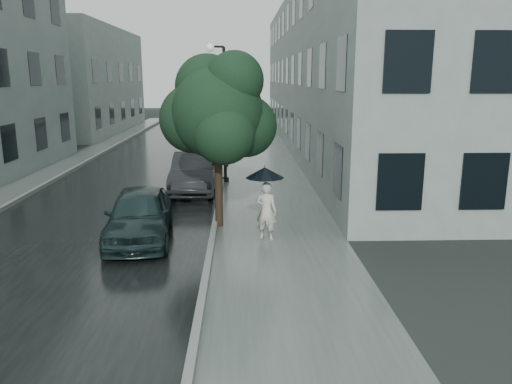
{
  "coord_description": "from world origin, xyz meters",
  "views": [
    {
      "loc": [
        -0.81,
        -10.99,
        4.24
      ],
      "look_at": [
        -0.42,
        1.73,
        1.3
      ],
      "focal_mm": 35.0,
      "sensor_mm": 36.0,
      "label": 1
    }
  ],
  "objects_px": {
    "lamp_post": "(221,105)",
    "car_far": "(195,172)",
    "street_tree": "(218,111)",
    "pedestrian": "(266,211)",
    "car_near": "(139,215)"
  },
  "relations": [
    {
      "from": "street_tree",
      "to": "lamp_post",
      "type": "bearing_deg",
      "value": 91.28
    },
    {
      "from": "car_near",
      "to": "lamp_post",
      "type": "bearing_deg",
      "value": 70.27
    },
    {
      "from": "car_far",
      "to": "lamp_post",
      "type": "bearing_deg",
      "value": 59.7
    },
    {
      "from": "pedestrian",
      "to": "car_near",
      "type": "xyz_separation_m",
      "value": [
        -3.36,
        0.09,
        -0.1
      ]
    },
    {
      "from": "street_tree",
      "to": "car_far",
      "type": "bearing_deg",
      "value": 103.85
    },
    {
      "from": "lamp_post",
      "to": "pedestrian",
      "type": "bearing_deg",
      "value": -98.96
    },
    {
      "from": "car_near",
      "to": "car_far",
      "type": "bearing_deg",
      "value": 75.39
    },
    {
      "from": "street_tree",
      "to": "lamp_post",
      "type": "xyz_separation_m",
      "value": [
        -0.14,
        6.14,
        -0.17
      ]
    },
    {
      "from": "street_tree",
      "to": "car_far",
      "type": "height_order",
      "value": "street_tree"
    },
    {
      "from": "pedestrian",
      "to": "car_near",
      "type": "bearing_deg",
      "value": 21.86
    },
    {
      "from": "car_near",
      "to": "car_far",
      "type": "height_order",
      "value": "car_far"
    },
    {
      "from": "lamp_post",
      "to": "car_far",
      "type": "height_order",
      "value": "lamp_post"
    },
    {
      "from": "car_far",
      "to": "car_near",
      "type": "bearing_deg",
      "value": -99.38
    },
    {
      "from": "pedestrian",
      "to": "car_far",
      "type": "height_order",
      "value": "pedestrian"
    },
    {
      "from": "lamp_post",
      "to": "car_far",
      "type": "bearing_deg",
      "value": -140.01
    }
  ]
}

